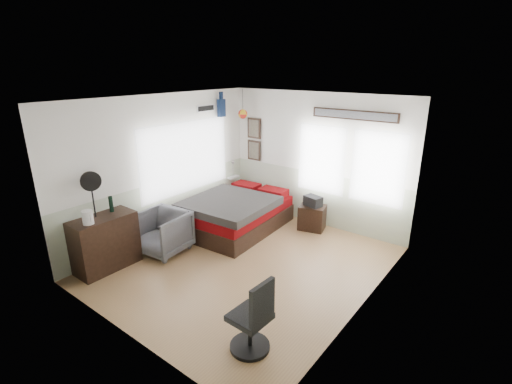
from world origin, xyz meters
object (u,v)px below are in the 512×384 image
nightstand (312,217)px  task_chair (253,322)px  bed (236,213)px  armchair (162,232)px  dresser (105,243)px

nightstand → task_chair: 3.61m
bed → armchair: bearing=-107.6°
armchair → bed: bearing=70.5°
nightstand → armchair: bearing=-137.9°
dresser → armchair: dresser is taller
dresser → nightstand: dresser is taller
dresser → armchair: size_ratio=1.21×
armchair → task_chair: size_ratio=0.87×
armchair → nightstand: bearing=51.1°
nightstand → task_chair: (1.15, -3.42, 0.14)m
armchair → nightstand: 2.96m
dresser → nightstand: (1.91, 3.39, -0.20)m
dresser → task_chair: size_ratio=1.05×
armchair → task_chair: bearing=-24.4°
nightstand → task_chair: bearing=-86.0°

